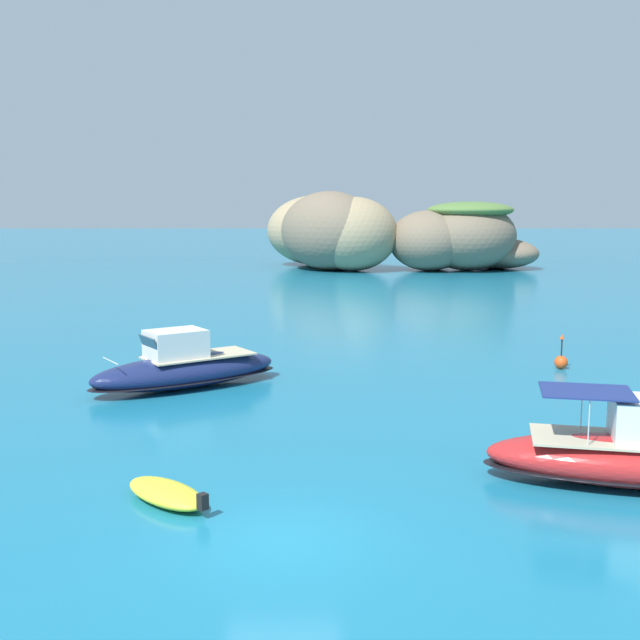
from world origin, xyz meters
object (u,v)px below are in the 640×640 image
object	(u,v)px
islet_large	(337,233)
dinghy_tender	(170,493)
motorboat_navy	(188,368)
channel_buoy	(565,361)
islet_small	(462,239)

from	to	relation	value
islet_large	dinghy_tender	size ratio (longest dim) A/B	8.36
dinghy_tender	motorboat_navy	bearing A→B (deg)	97.54
islet_large	channel_buoy	distance (m)	51.91
islet_small	channel_buoy	world-z (taller)	islet_small
islet_small	channel_buoy	size ratio (longest dim) A/B	12.23
islet_small	motorboat_navy	size ratio (longest dim) A/B	2.40
islet_large	dinghy_tender	xyz separation A→B (m)	(-4.97, -66.03, -3.53)
islet_small	motorboat_navy	distance (m)	56.23
motorboat_navy	dinghy_tender	distance (m)	11.71
islet_small	channel_buoy	bearing A→B (deg)	-94.84
motorboat_navy	channel_buoy	world-z (taller)	motorboat_navy
islet_large	motorboat_navy	bearing A→B (deg)	-96.82
dinghy_tender	channel_buoy	size ratio (longest dim) A/B	1.77
islet_small	islet_large	bearing A→B (deg)	172.35
islet_large	islet_small	size ratio (longest dim) A/B	1.21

